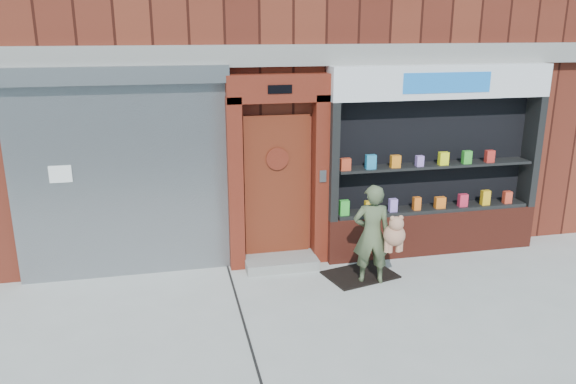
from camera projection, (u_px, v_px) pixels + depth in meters
name	position (u px, v px, depth m)	size (l,w,h in m)	color
ground	(365.00, 315.00, 7.18)	(80.00, 80.00, 0.00)	#9E9E99
building	(273.00, 4.00, 11.66)	(12.00, 8.16, 8.00)	#4D1A11
shutter_bay	(120.00, 162.00, 7.87)	(3.10, 0.30, 3.04)	gray
red_door_bay	(278.00, 172.00, 8.35)	(1.52, 0.58, 2.90)	#5D1B0F
pharmacy_bay	(434.00, 170.00, 8.85)	(3.50, 0.41, 3.00)	maroon
woman	(375.00, 234.00, 7.90)	(0.73, 0.52, 1.46)	#4B583A
doormat	(360.00, 275.00, 8.31)	(0.99, 0.69, 0.02)	black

